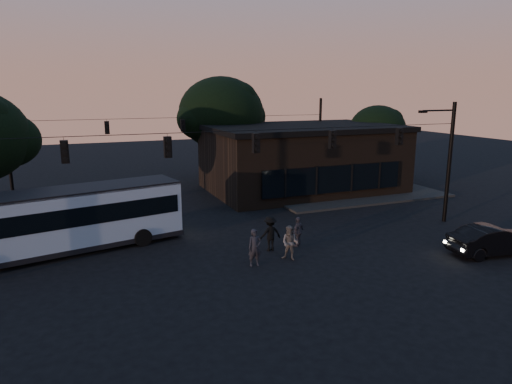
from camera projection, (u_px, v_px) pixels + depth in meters
name	position (u px, v px, depth m)	size (l,w,h in m)	color
ground	(289.00, 274.00, 20.74)	(120.00, 120.00, 0.00)	black
sidewalk_far_right	(344.00, 190.00, 37.80)	(14.00, 10.00, 0.15)	black
building	(302.00, 158.00, 37.91)	(15.40, 10.41, 5.40)	black
tree_behind	(221.00, 113.00, 40.75)	(7.60, 7.60, 9.43)	black
tree_right	(377.00, 129.00, 42.64)	(5.20, 5.20, 6.86)	black
signal_rig_near	(256.00, 164.00, 23.39)	(26.24, 0.30, 7.50)	black
signal_rig_far	(183.00, 139.00, 37.90)	(26.24, 0.30, 7.50)	black
bus	(67.00, 217.00, 23.23)	(11.96, 5.07, 3.28)	#94A7BC
car	(493.00, 240.00, 23.05)	(1.59, 4.57, 1.51)	black
pedestrian_a	(255.00, 248.00, 21.55)	(0.66, 0.43, 1.80)	black
pedestrian_b	(290.00, 243.00, 22.32)	(0.84, 0.65, 1.72)	#534F4B
pedestrian_c	(298.00, 232.00, 24.32)	(0.94, 0.39, 1.61)	#2C2B35
pedestrian_d	(270.00, 233.00, 23.59)	(1.20, 0.69, 1.85)	black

